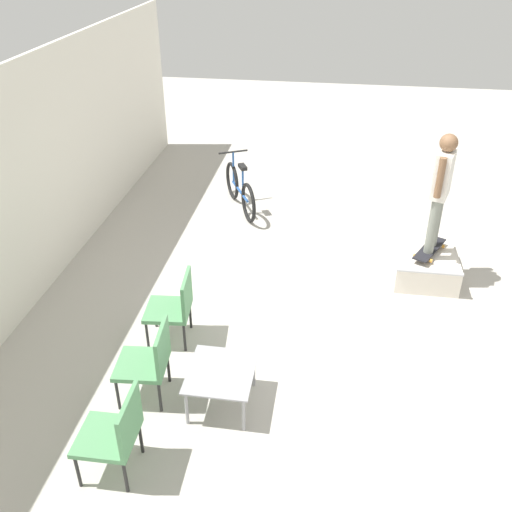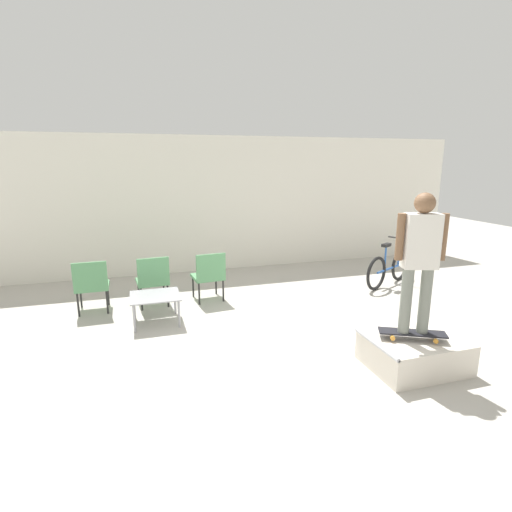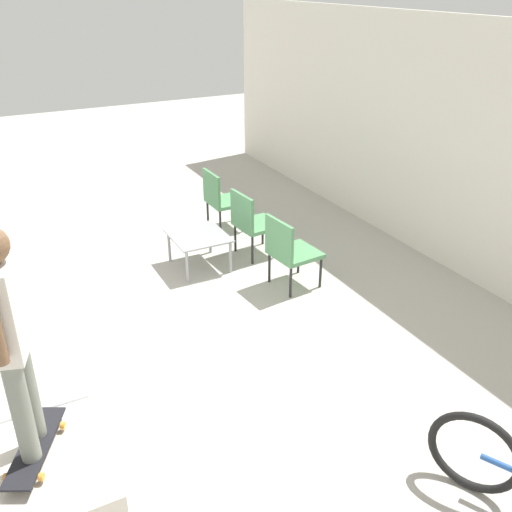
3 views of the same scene
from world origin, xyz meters
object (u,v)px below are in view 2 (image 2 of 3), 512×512
object	(u,v)px
bicycle	(389,268)
patio_chair_right	(209,274)
skateboard_on_ramp	(412,333)
patio_chair_center	(153,278)
coffee_table	(155,299)
skate_ramp_box	(414,352)
person_skater	(420,253)
patio_chair_left	(92,283)

from	to	relation	value
bicycle	patio_chair_right	bearing A→B (deg)	151.13
skateboard_on_ramp	patio_chair_center	distance (m)	4.20
coffee_table	bicycle	xyz separation A→B (m)	(4.61, 0.63, -0.04)
skate_ramp_box	coffee_table	distance (m)	3.73
person_skater	patio_chair_left	xyz separation A→B (m)	(-3.80, 3.11, -0.94)
coffee_table	patio_chair_right	world-z (taller)	patio_chair_right
person_skater	bicycle	size ratio (longest dim) A/B	1.10
patio_chair_left	patio_chair_right	distance (m)	1.94
coffee_table	patio_chair_left	distance (m)	1.23
skate_ramp_box	person_skater	world-z (taller)	person_skater
patio_chair_center	skate_ramp_box	bearing A→B (deg)	128.38
skateboard_on_ramp	patio_chair_right	world-z (taller)	patio_chair_right
person_skater	patio_chair_center	xyz separation A→B (m)	(-2.82, 3.11, -0.94)
skateboard_on_ramp	person_skater	size ratio (longest dim) A/B	0.47
coffee_table	bicycle	bearing A→B (deg)	7.73
skateboard_on_ramp	person_skater	xyz separation A→B (m)	(0.00, -0.00, 0.97)
skate_ramp_box	coffee_table	size ratio (longest dim) A/B	1.51
person_skater	coffee_table	distance (m)	3.83
skateboard_on_ramp	coffee_table	world-z (taller)	skateboard_on_ramp
person_skater	bicycle	distance (m)	3.64
skate_ramp_box	patio_chair_center	size ratio (longest dim) A/B	1.26
coffee_table	patio_chair_left	xyz separation A→B (m)	(-0.97, 0.75, 0.11)
patio_chair_left	bicycle	size ratio (longest dim) A/B	0.60
person_skater	skateboard_on_ramp	bearing A→B (deg)	107.17
skate_ramp_box	patio_chair_left	xyz separation A→B (m)	(-3.87, 3.09, 0.31)
patio_chair_left	skateboard_on_ramp	bearing A→B (deg)	139.60
patio_chair_center	patio_chair_right	bearing A→B (deg)	175.18
bicycle	coffee_table	bearing A→B (deg)	160.83
skate_ramp_box	bicycle	distance (m)	3.42
patio_chair_left	patio_chair_center	distance (m)	0.97
patio_chair_left	patio_chair_center	world-z (taller)	same
coffee_table	patio_chair_center	xyz separation A→B (m)	(0.01, 0.75, 0.11)
skate_ramp_box	patio_chair_left	world-z (taller)	patio_chair_left
patio_chair_center	coffee_table	bearing A→B (deg)	84.59
coffee_table	patio_chair_right	distance (m)	1.24
person_skater	bicycle	world-z (taller)	person_skater
patio_chair_center	patio_chair_left	bearing A→B (deg)	-4.81
person_skater	coffee_table	bearing A→B (deg)	157.34
skateboard_on_ramp	patio_chair_center	size ratio (longest dim) A/B	0.87
coffee_table	patio_chair_right	bearing A→B (deg)	37.61
person_skater	coffee_table	size ratio (longest dim) A/B	2.19
patio_chair_left	patio_chair_right	size ratio (longest dim) A/B	1.00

